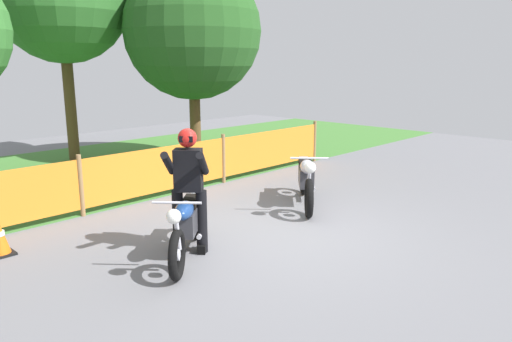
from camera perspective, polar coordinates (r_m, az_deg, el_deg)
ground at (r=7.35m, az=1.94°, el=-7.39°), size 24.00×24.00×0.02m
grass_verge at (r=12.14m, az=-20.03°, el=0.01°), size 24.00×6.54×0.01m
barrier_fence at (r=9.26m, az=-11.22°, el=0.16°), size 9.67×0.08×1.05m
tree_near_right at (r=12.55m, az=-7.52°, el=16.14°), size 3.42×3.42×5.00m
motorcycle_lead at (r=6.37m, az=-8.17°, el=-6.32°), size 1.56×1.39×0.94m
motorcycle_trailing at (r=8.63m, az=6.00°, el=-0.95°), size 1.66×1.50×1.00m
rider_lead at (r=6.43m, az=-7.97°, el=-1.50°), size 0.78×0.75×1.69m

